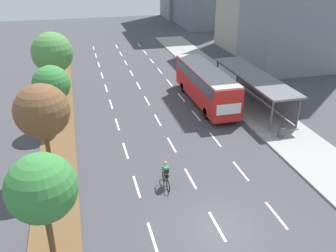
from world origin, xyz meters
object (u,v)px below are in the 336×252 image
bus_shelter (255,86)px  median_tree_second (42,111)px  median_tree_third (51,84)px  median_tree_fourth (52,53)px  bus (205,82)px  median_tree_nearest (42,189)px  cyclist (166,175)px  trash_bin (281,132)px

bus_shelter → median_tree_second: bearing=-155.9°
median_tree_third → median_tree_fourth: median_tree_fourth is taller
bus_shelter → median_tree_third: median_tree_third is taller
bus → median_tree_fourth: size_ratio=1.77×
bus → median_tree_nearest: 21.92m
cyclist → median_tree_second: (-6.82, 2.60, 3.92)m
median_tree_nearest → cyclist: bearing=36.0°
cyclist → median_tree_fourth: bearing=111.0°
trash_bin → cyclist: bearing=-159.1°
median_tree_third → trash_bin: size_ratio=6.17×
bus_shelter → median_tree_nearest: size_ratio=2.19×
median_tree_second → bus: bearing=35.3°
median_tree_nearest → median_tree_third: 14.69m
median_tree_third → median_tree_fourth: bearing=90.4°
median_tree_third → trash_bin: 18.15m
median_tree_nearest → median_tree_second: bearing=92.3°
median_tree_third → bus: bearing=10.2°
bus → median_tree_fourth: (-13.63, 4.91, 2.47)m
median_tree_fourth → trash_bin: 21.87m
bus → cyclist: bearing=-119.4°
bus → median_tree_nearest: bearing=-128.3°
median_tree_second → median_tree_third: 7.39m
cyclist → median_tree_third: median_tree_third is taller
median_tree_fourth → bus: bearing=-19.8°
median_tree_third → median_tree_fourth: 7.37m
bus → median_tree_third: 13.92m
median_tree_nearest → median_tree_third: median_tree_nearest is taller
bus_shelter → cyclist: 15.55m
trash_bin → median_tree_fourth: bearing=141.5°
bus_shelter → median_tree_fourth: 19.28m
bus → cyclist: 14.26m
bus_shelter → median_tree_nearest: median_tree_nearest is taller
cyclist → median_tree_nearest: size_ratio=0.32×
bus → median_tree_nearest: (-13.51, -17.12, 2.20)m
bus_shelter → bus: bus is taller
median_tree_third → trash_bin: median_tree_third is taller
median_tree_nearest → median_tree_second: 7.36m
median_tree_fourth → trash_bin: (16.83, -13.40, -3.96)m
cyclist → trash_bin: (10.18, 3.89, -0.22)m
bus_shelter → median_tree_fourth: median_tree_fourth is taller
median_tree_fourth → bus_shelter: bearing=-20.3°
median_tree_third → median_tree_fourth: size_ratio=0.82×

